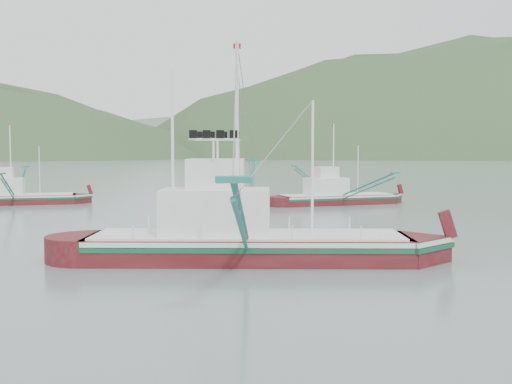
{
  "coord_description": "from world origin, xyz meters",
  "views": [
    {
      "loc": [
        -2.93,
        -33.77,
        5.93
      ],
      "look_at": [
        0.0,
        6.0,
        3.2
      ],
      "focal_mm": 45.0,
      "sensor_mm": 36.0,
      "label": 1
    }
  ],
  "objects": [
    {
      "name": "ridge_distant",
      "position": [
        30.0,
        560.0,
        0.0
      ],
      "size": [
        960.0,
        400.0,
        240.0
      ],
      "primitive_type": "ellipsoid",
      "color": "slate",
      "rests_on": "ground"
    },
    {
      "name": "bg_boat_right",
      "position": [
        10.42,
        32.86,
        1.71
      ],
      "size": [
        12.91,
        22.15,
        9.15
      ],
      "rotation": [
        0.0,
        0.0,
        0.27
      ],
      "color": "#460B0E",
      "rests_on": "ground"
    },
    {
      "name": "bg_boat_left",
      "position": [
        -23.48,
        35.46,
        1.51
      ],
      "size": [
        12.65,
        22.03,
        9.0
      ],
      "rotation": [
        0.0,
        0.0,
        0.18
      ],
      "color": "#460B0E",
      "rests_on": "ground"
    },
    {
      "name": "ground",
      "position": [
        0.0,
        0.0,
        0.0
      ],
      "size": [
        1200.0,
        1200.0,
        0.0
      ],
      "primitive_type": "plane",
      "color": "slate",
      "rests_on": "ground"
    },
    {
      "name": "main_boat",
      "position": [
        -1.18,
        -0.45,
        1.78
      ],
      "size": [
        17.13,
        30.38,
        12.32
      ],
      "rotation": [
        0.0,
        0.0,
        -0.09
      ],
      "color": "#460B0E",
      "rests_on": "ground"
    }
  ]
}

